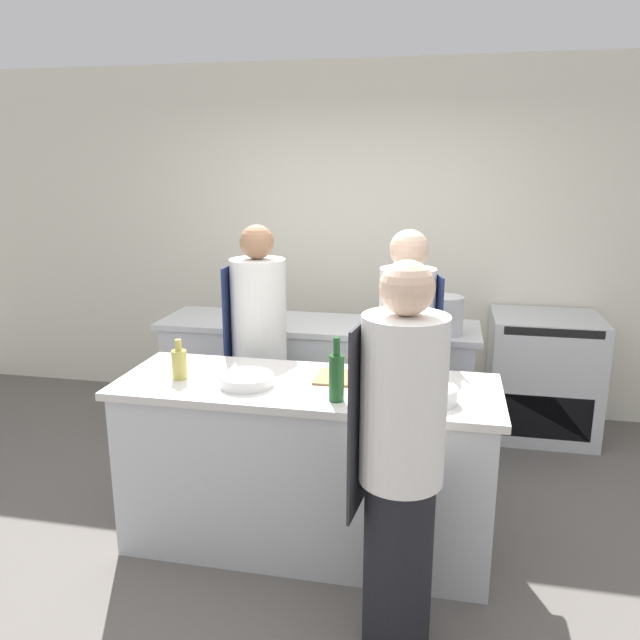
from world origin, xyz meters
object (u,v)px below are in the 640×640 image
(oven_range, at_px, (542,375))
(cup, at_px, (405,376))
(chef_at_pass_far, at_px, (259,355))
(bowl_mixing_large, at_px, (436,395))
(bottle_olive_oil, at_px, (363,380))
(bottle_vinegar, at_px, (336,376))
(bowl_prep_small, at_px, (246,380))
(stockpot, at_px, (444,315))
(bottle_wine, at_px, (179,363))
(chef_at_stove, at_px, (406,365))
(chef_at_prep_near, at_px, (400,463))

(oven_range, distance_m, cup, 1.98)
(chef_at_pass_far, distance_m, bowl_mixing_large, 1.40)
(oven_range, relative_size, bottle_olive_oil, 4.10)
(bottle_vinegar, relative_size, bowl_mixing_large, 1.58)
(bowl_prep_small, bearing_deg, bottle_olive_oil, -4.65)
(stockpot, bearing_deg, bottle_wine, -138.81)
(bottle_vinegar, bearing_deg, cup, 41.63)
(chef_at_pass_far, relative_size, stockpot, 6.51)
(chef_at_stove, xyz_separation_m, stockpot, (0.21, 0.47, 0.21))
(chef_at_prep_near, bearing_deg, cup, 9.66)
(chef_at_prep_near, bearing_deg, bowl_mixing_large, -7.26)
(chef_at_pass_far, bearing_deg, cup, -125.94)
(bottle_wine, bearing_deg, chef_at_prep_near, -25.55)
(chef_at_stove, distance_m, stockpot, 0.56)
(chef_at_stove, height_order, bottle_olive_oil, chef_at_stove)
(chef_at_stove, bearing_deg, bowl_prep_small, -60.74)
(chef_at_pass_far, height_order, bottle_wine, chef_at_pass_far)
(bottle_vinegar, bearing_deg, bowl_mixing_large, 8.81)
(oven_range, xyz_separation_m, chef_at_prep_near, (-0.89, -2.39, 0.38))
(chef_at_prep_near, relative_size, bowl_mixing_large, 8.42)
(oven_range, bearing_deg, bottle_wine, -139.19)
(chef_at_prep_near, height_order, bottle_vinegar, chef_at_prep_near)
(chef_at_pass_far, height_order, cup, chef_at_pass_far)
(chef_at_stove, height_order, stockpot, chef_at_stove)
(bottle_vinegar, relative_size, bottle_wine, 1.47)
(bottle_vinegar, xyz_separation_m, bowl_prep_small, (-0.49, 0.11, -0.10))
(stockpot, bearing_deg, cup, -99.64)
(oven_range, bearing_deg, chef_at_pass_far, -150.75)
(chef_at_pass_far, distance_m, cup, 1.16)
(bowl_mixing_large, bearing_deg, bowl_prep_small, 177.52)
(bottle_olive_oil, bearing_deg, bowl_mixing_large, 1.25)
(bowl_mixing_large, distance_m, cup, 0.26)
(chef_at_prep_near, relative_size, stockpot, 6.56)
(chef_at_stove, relative_size, bottle_wine, 7.73)
(bottle_vinegar, relative_size, bowl_prep_small, 1.15)
(bottle_olive_oil, bearing_deg, chef_at_pass_far, 133.27)
(bottle_olive_oil, distance_m, bowl_mixing_large, 0.36)
(bottle_wine, height_order, bowl_prep_small, bottle_wine)
(oven_range, xyz_separation_m, bottle_vinegar, (-1.23, -1.95, 0.58))
(chef_at_pass_far, height_order, stockpot, chef_at_pass_far)
(oven_range, distance_m, chef_at_stove, 1.51)
(chef_at_pass_far, bearing_deg, bottle_vinegar, -146.76)
(bowl_prep_small, distance_m, cup, 0.81)
(chef_at_stove, relative_size, bowl_mixing_large, 8.33)
(chef_at_stove, xyz_separation_m, bowl_prep_small, (-0.76, -0.74, 0.11))
(stockpot, bearing_deg, oven_range, 40.11)
(chef_at_stove, distance_m, bottle_wine, 1.35)
(chef_at_prep_near, distance_m, bottle_vinegar, 0.59)
(bowl_mixing_large, bearing_deg, chef_at_pass_far, 144.06)
(bowl_prep_small, xyz_separation_m, cup, (0.79, 0.16, 0.02))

